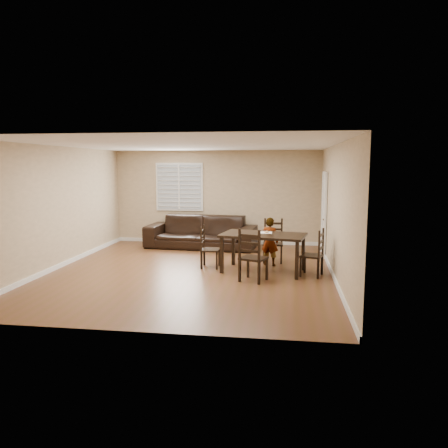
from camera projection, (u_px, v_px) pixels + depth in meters
The scene contains 11 objects.
ground at pixel (191, 271), 9.45m from camera, with size 7.00×7.00×0.00m, color brown.
room at pixel (194, 187), 9.38m from camera, with size 6.04×7.04×2.72m.
dining_table at pixel (263, 238), 9.33m from camera, with size 1.91×1.30×0.82m.
chair_near at pixel (273, 242), 10.41m from camera, with size 0.46×0.43×1.02m.
chair_far at pixel (251, 258), 8.50m from camera, with size 0.60×0.58×1.06m.
chair_left at pixel (205, 249), 9.77m from camera, with size 0.40×0.43×0.94m.
chair_right at pixel (317, 255), 8.96m from camera, with size 0.52×0.54×0.99m.
child at pixel (270, 241), 9.95m from camera, with size 0.40×0.27×1.11m, color gray.
napkin at pixel (265, 233), 9.50m from camera, with size 0.29×0.29×0.00m, color beige.
donut at pixel (266, 232), 9.49m from camera, with size 0.09×0.09×0.03m.
sofa at pixel (201, 232), 12.12m from camera, with size 3.01×1.18×0.88m, color black.
Camera 1 is at (2.00, -9.04, 2.28)m, focal length 35.00 mm.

